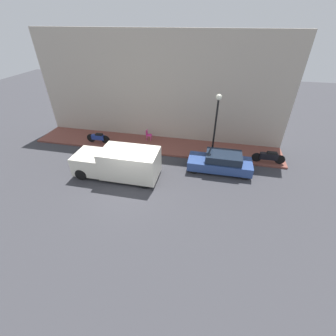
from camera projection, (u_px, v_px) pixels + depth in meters
ground_plane at (134, 184)px, 13.58m from camera, size 60.00×60.00×0.00m
sidewalk at (155, 145)px, 17.61m from camera, size 2.76×18.94×0.13m
building_facade at (158, 89)px, 16.69m from camera, size 0.30×18.94×7.84m
parked_car at (221, 162)px, 14.50m from camera, size 1.63×4.05×1.26m
delivery_van at (118, 163)px, 13.79m from camera, size 1.98×5.26×1.89m
motorcycle_blue at (98, 138)px, 17.55m from camera, size 0.30×1.88×0.77m
motorcycle_black at (269, 157)px, 15.10m from camera, size 0.30×2.15×0.83m
streetlamp at (216, 116)px, 14.16m from camera, size 0.37×0.37×4.45m
cafe_chair at (148, 134)px, 17.92m from camera, size 0.40×0.40×0.83m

